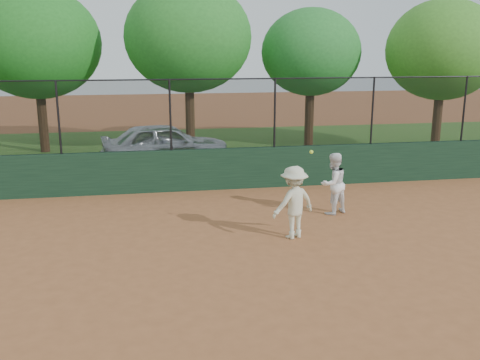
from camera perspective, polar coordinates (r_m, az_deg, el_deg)
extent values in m
plane|color=#A05C33|center=(9.95, -2.34, -9.95)|extent=(80.00, 80.00, 0.00)
cube|color=#183621|center=(15.45, -5.41, 1.05)|extent=(26.00, 0.20, 1.20)
cube|color=#2B551A|center=(21.44, -6.74, 3.00)|extent=(36.00, 12.00, 0.01)
imported|color=silver|center=(18.86, -7.96, 3.80)|extent=(4.60, 2.27, 1.51)
imported|color=white|center=(13.38, 9.90, -0.38)|extent=(0.92, 0.85, 1.54)
imported|color=beige|center=(11.56, 5.75, -2.38)|extent=(1.17, 0.93, 1.59)
sphere|color=#CEFA37|center=(11.11, 7.62, 2.98)|extent=(0.08, 0.08, 0.08)
cube|color=black|center=(15.18, -5.55, 6.95)|extent=(26.00, 0.02, 2.00)
cylinder|color=black|center=(15.09, -5.63, 10.64)|extent=(26.00, 0.04, 0.04)
cylinder|color=black|center=(15.31, -18.80, 6.33)|extent=(0.06, 0.06, 2.00)
cylinder|color=black|center=(15.15, -7.44, 6.88)|extent=(0.06, 0.06, 2.00)
cylinder|color=black|center=(15.58, 3.73, 7.16)|extent=(0.06, 0.06, 2.00)
cylinder|color=black|center=(16.55, 13.95, 7.18)|extent=(0.06, 0.06, 2.00)
cylinder|color=black|center=(17.98, 22.79, 7.02)|extent=(0.06, 0.06, 2.00)
cylinder|color=#3E2615|center=(22.52, -20.27, 5.74)|extent=(0.36, 0.36, 2.31)
ellipsoid|color=#1E671D|center=(22.34, -20.94, 13.49)|extent=(4.89, 4.45, 4.23)
cylinder|color=#452E18|center=(21.06, -5.34, 6.37)|extent=(0.36, 0.36, 2.56)
ellipsoid|color=#246E23|center=(20.89, -5.54, 14.92)|extent=(4.80, 4.36, 4.14)
cylinder|color=#412715|center=(22.14, 7.38, 6.37)|extent=(0.36, 0.36, 2.32)
ellipsoid|color=#236C28|center=(21.95, 7.61, 13.37)|extent=(3.98, 3.62, 3.44)
cylinder|color=#4D301B|center=(22.79, 20.25, 5.72)|extent=(0.36, 0.36, 2.22)
ellipsoid|color=#397722|center=(22.61, 20.86, 12.84)|extent=(4.46, 4.05, 3.85)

